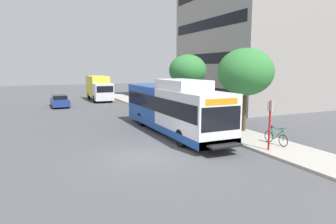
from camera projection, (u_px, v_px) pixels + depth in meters
ground_plane at (109, 128)px, 22.18m from camera, size 120.00×120.00×0.00m
sidewalk_curb at (205, 124)px, 23.22m from camera, size 3.00×56.00×0.14m
transit_bus at (173, 108)px, 20.25m from camera, size 2.58×12.25×3.65m
bus_stop_sign_pole at (270, 121)px, 15.50m from camera, size 0.10×0.36×2.60m
bicycle_parked at (276, 137)px, 16.82m from camera, size 0.52×1.76×1.02m
street_tree_near_stop at (246, 72)px, 19.98m from camera, size 3.70×3.70×5.54m
street_tree_mid_block at (188, 71)px, 27.38m from camera, size 3.40×3.40×5.44m
parked_car_far_lane at (60, 101)px, 33.97m from camera, size 1.80×4.50×1.33m
box_truck_background at (99, 88)px, 40.21m from camera, size 2.32×7.01×3.25m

